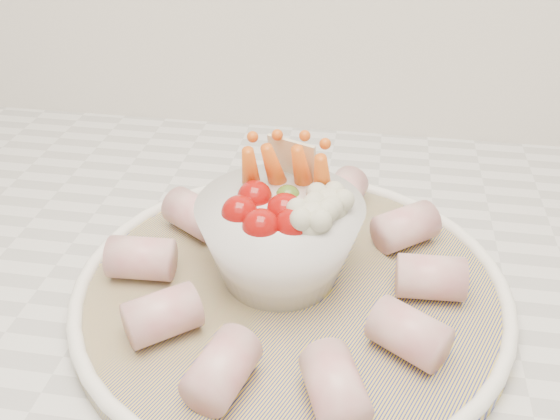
# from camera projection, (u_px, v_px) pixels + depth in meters

# --- Properties ---
(serving_platter) EXTENTS (0.47, 0.47, 0.02)m
(serving_platter) POSITION_uv_depth(u_px,v_px,m) (291.00, 289.00, 0.52)
(serving_platter) COLOR navy
(serving_platter) RESTS_ON kitchen_counter
(veggie_bowl) EXTENTS (0.13, 0.13, 0.11)m
(veggie_bowl) POSITION_uv_depth(u_px,v_px,m) (281.00, 234.00, 0.50)
(veggie_bowl) COLOR white
(veggie_bowl) RESTS_ON serving_platter
(cured_meat_rolls) EXTENTS (0.29, 0.30, 0.04)m
(cured_meat_rolls) POSITION_uv_depth(u_px,v_px,m) (291.00, 268.00, 0.51)
(cured_meat_rolls) COLOR #BE5760
(cured_meat_rolls) RESTS_ON serving_platter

